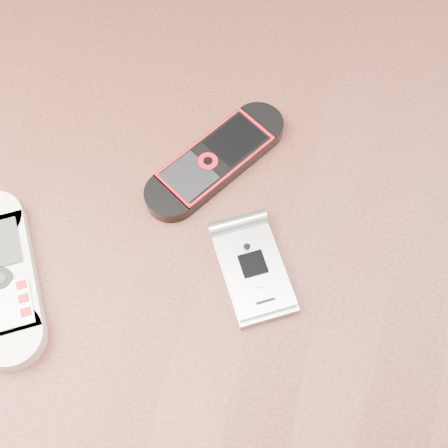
% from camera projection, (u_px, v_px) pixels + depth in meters
% --- Properties ---
extents(ground, '(4.00, 4.00, 0.00)m').
position_uv_depth(ground, '(222.00, 395.00, 1.24)').
color(ground, '#472B19').
rests_on(ground, ground).
extents(table, '(1.20, 0.80, 0.75)m').
position_uv_depth(table, '(220.00, 271.00, 0.67)').
color(table, black).
rests_on(table, ground).
extents(nokia_white, '(0.14, 0.17, 0.02)m').
position_uv_depth(nokia_white, '(3.00, 276.00, 0.54)').
color(nokia_white, silver).
rests_on(nokia_white, table).
extents(nokia_black_red, '(0.12, 0.17, 0.02)m').
position_uv_depth(nokia_black_red, '(216.00, 160.00, 0.59)').
color(nokia_black_red, black).
rests_on(nokia_black_red, table).
extents(motorola_razr, '(0.10, 0.12, 0.02)m').
position_uv_depth(motorola_razr, '(254.00, 270.00, 0.54)').
color(motorola_razr, silver).
rests_on(motorola_razr, table).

